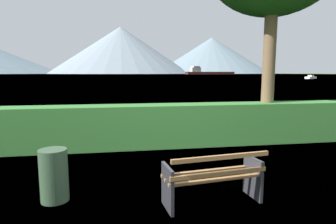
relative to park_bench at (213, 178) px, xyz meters
name	(u,v)px	position (x,y,z in m)	size (l,w,h in m)	color
ground_plane	(211,202)	(-0.01, 0.06, -0.42)	(1400.00, 1400.00, 0.00)	#4C6B33
water_surface	(122,75)	(-0.01, 306.07, -0.42)	(620.00, 620.00, 0.00)	#6B8EA3
park_bench	(213,178)	(0.00, 0.00, 0.00)	(1.61, 0.76, 0.87)	olive
hedge_row	(172,125)	(-0.01, 3.65, 0.17)	(12.59, 0.82, 1.17)	#387A33
trash_bin	(54,175)	(-2.49, 0.54, 0.00)	(0.44, 0.44, 0.85)	#385138
cargo_ship_large	(207,72)	(96.69, 310.63, 2.21)	(60.93, 19.51, 9.40)	#471E19
fishing_boat_near	(272,75)	(104.15, 181.46, 0.23)	(3.26, 4.92, 1.76)	#335693
sailboat_mid	(311,77)	(61.73, 81.78, 0.04)	(5.25, 3.95, 1.26)	silver
distant_hills	(75,53)	(-88.40, 570.89, 38.96)	(777.22, 348.78, 88.86)	slate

